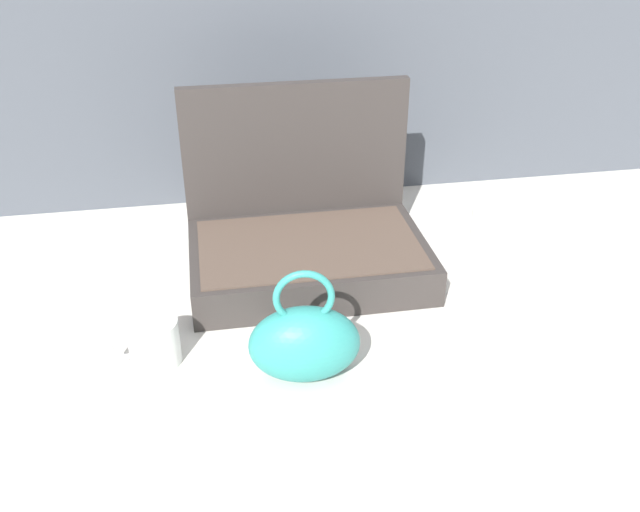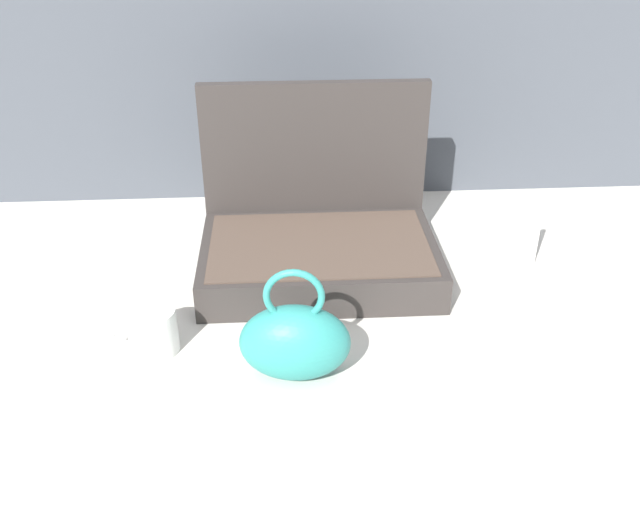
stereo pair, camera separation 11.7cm
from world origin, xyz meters
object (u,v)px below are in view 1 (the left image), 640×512
(open_suitcase, at_px, (305,234))
(coffee_mug, at_px, (153,342))
(teal_pouch_handbag, at_px, (304,342))
(info_card_left, at_px, (495,227))

(open_suitcase, relative_size, coffee_mug, 3.96)
(open_suitcase, height_order, teal_pouch_handbag, open_suitcase)
(info_card_left, bearing_deg, coffee_mug, -168.32)
(open_suitcase, height_order, info_card_left, open_suitcase)
(teal_pouch_handbag, xyz_separation_m, coffee_mug, (-0.24, 0.08, -0.03))
(teal_pouch_handbag, bearing_deg, open_suitcase, 80.65)
(open_suitcase, xyz_separation_m, coffee_mug, (-0.30, -0.26, -0.03))
(coffee_mug, relative_size, info_card_left, 0.81)
(open_suitcase, relative_size, teal_pouch_handbag, 2.31)
(open_suitcase, bearing_deg, info_card_left, -4.64)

